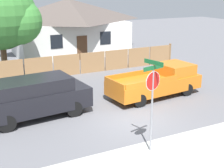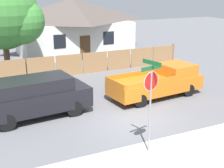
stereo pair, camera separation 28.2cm
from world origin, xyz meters
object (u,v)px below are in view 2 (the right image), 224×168
Objects in this scene: red_suv at (35,96)px; stop_sign at (151,91)px; orange_pickup at (159,82)px; oak_tree at (7,15)px; house at (73,25)px.

stop_sign is at bearing -64.07° from red_suv.
red_suv is at bearing 174.72° from orange_pickup.
oak_tree is 8.43m from red_suv.
stop_sign is at bearing -100.32° from house.
stop_sign reaches higher than red_suv.
red_suv is 0.94× the size of orange_pickup.
oak_tree reaches higher than stop_sign.
red_suv is at bearing -115.31° from house.
oak_tree reaches higher than orange_pickup.
orange_pickup is at bearing -5.28° from red_suv.
red_suv is (-0.08, -7.85, -3.05)m from oak_tree.
oak_tree is at bearing -137.85° from house.
red_suv is at bearing -90.56° from oak_tree.
oak_tree is at bearing 83.94° from red_suv.
stop_sign is at bearing -132.45° from orange_pickup.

